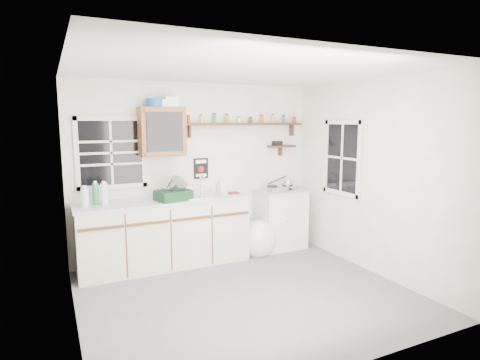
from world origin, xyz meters
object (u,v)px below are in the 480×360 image
at_px(right_cabinet, 280,219).
at_px(upper_cabinet, 162,132).
at_px(main_cabinet, 165,233).
at_px(spice_shelf, 245,124).
at_px(hotplate, 280,188).
at_px(dish_rack, 175,192).

xyz_separation_m(right_cabinet, upper_cabinet, (-1.80, 0.12, 1.37)).
bearing_deg(main_cabinet, upper_cabinet, 76.32).
bearing_deg(upper_cabinet, right_cabinet, -3.76).
bearing_deg(spice_shelf, hotplate, -22.33).
relative_size(upper_cabinet, spice_shelf, 0.34).
height_order(right_cabinet, spice_shelf, spice_shelf).
bearing_deg(main_cabinet, right_cabinet, 0.79).
bearing_deg(dish_rack, upper_cabinet, 98.79).
xyz_separation_m(upper_cabinet, dish_rack, (0.09, -0.22, -0.80)).
bearing_deg(dish_rack, right_cabinet, -9.69).
distance_m(spice_shelf, dish_rack, 1.52).
relative_size(right_cabinet, hotplate, 1.56).
height_order(main_cabinet, spice_shelf, spice_shelf).
bearing_deg(main_cabinet, spice_shelf, 9.25).
bearing_deg(right_cabinet, main_cabinet, -179.21).
bearing_deg(upper_cabinet, dish_rack, -68.11).
bearing_deg(right_cabinet, upper_cabinet, 176.24).
xyz_separation_m(upper_cabinet, hotplate, (1.78, -0.14, -0.88)).
distance_m(main_cabinet, right_cabinet, 1.84).
distance_m(main_cabinet, upper_cabinet, 1.37).
relative_size(right_cabinet, upper_cabinet, 1.40).
xyz_separation_m(spice_shelf, hotplate, (0.51, -0.21, -0.98)).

